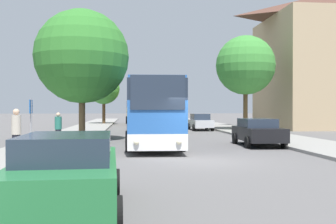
{
  "coord_description": "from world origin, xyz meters",
  "views": [
    {
      "loc": [
        -2.88,
        -15.07,
        2.04
      ],
      "look_at": [
        0.19,
        16.2,
        1.76
      ],
      "focal_mm": 42.0,
      "sensor_mm": 36.0,
      "label": 1
    }
  ],
  "objects_px": {
    "bus_rear": "(137,111)",
    "tree_left_far": "(82,57)",
    "parked_car_left_curb": "(68,172)",
    "parked_car_right_far": "(200,122)",
    "parked_car_right_near": "(258,132)",
    "bus_stop_sign": "(31,119)",
    "bus_front": "(153,112)",
    "bus_middle": "(142,111)",
    "tree_right_near": "(245,65)",
    "tree_left_near": "(104,89)",
    "pedestrian_waiting_far": "(58,128)",
    "pedestrian_waiting_near": "(16,133)"
  },
  "relations": [
    {
      "from": "bus_rear",
      "to": "tree_left_far",
      "type": "relative_size",
      "value": 1.41
    },
    {
      "from": "parked_car_left_curb",
      "to": "parked_car_right_far",
      "type": "relative_size",
      "value": 1.09
    },
    {
      "from": "parked_car_right_near",
      "to": "bus_stop_sign",
      "type": "height_order",
      "value": "bus_stop_sign"
    },
    {
      "from": "bus_front",
      "to": "bus_middle",
      "type": "height_order",
      "value": "bus_front"
    },
    {
      "from": "bus_front",
      "to": "tree_right_near",
      "type": "distance_m",
      "value": 15.89
    },
    {
      "from": "tree_right_near",
      "to": "tree_left_near",
      "type": "bearing_deg",
      "value": 130.31
    },
    {
      "from": "parked_car_right_far",
      "to": "tree_left_near",
      "type": "xyz_separation_m",
      "value": [
        -9.91,
        14.01,
        3.79
      ]
    },
    {
      "from": "pedestrian_waiting_far",
      "to": "tree_left_far",
      "type": "xyz_separation_m",
      "value": [
        0.77,
        3.87,
        4.29
      ]
    },
    {
      "from": "bus_stop_sign",
      "to": "tree_left_far",
      "type": "xyz_separation_m",
      "value": [
        1.3,
        7.42,
        3.69
      ]
    },
    {
      "from": "bus_front",
      "to": "tree_left_far",
      "type": "bearing_deg",
      "value": 147.44
    },
    {
      "from": "bus_middle",
      "to": "bus_rear",
      "type": "relative_size",
      "value": 0.96
    },
    {
      "from": "bus_stop_sign",
      "to": "tree_left_near",
      "type": "relative_size",
      "value": 0.36
    },
    {
      "from": "parked_car_right_near",
      "to": "tree_left_near",
      "type": "bearing_deg",
      "value": -69.38
    },
    {
      "from": "bus_front",
      "to": "pedestrian_waiting_near",
      "type": "relative_size",
      "value": 6.27
    },
    {
      "from": "parked_car_right_far",
      "to": "bus_front",
      "type": "bearing_deg",
      "value": 69.35
    },
    {
      "from": "parked_car_right_far",
      "to": "tree_left_far",
      "type": "relative_size",
      "value": 0.54
    },
    {
      "from": "bus_front",
      "to": "parked_car_left_curb",
      "type": "bearing_deg",
      "value": -98.4
    },
    {
      "from": "bus_middle",
      "to": "parked_car_left_curb",
      "type": "distance_m",
      "value": 27.92
    },
    {
      "from": "bus_middle",
      "to": "tree_right_near",
      "type": "xyz_separation_m",
      "value": [
        9.21,
        -1.15,
        4.11
      ]
    },
    {
      "from": "bus_front",
      "to": "tree_left_near",
      "type": "xyz_separation_m",
      "value": [
        -4.59,
        28.48,
        2.74
      ]
    },
    {
      "from": "tree_left_far",
      "to": "parked_car_right_far",
      "type": "bearing_deg",
      "value": 50.25
    },
    {
      "from": "tree_left_near",
      "to": "bus_front",
      "type": "bearing_deg",
      "value": -80.84
    },
    {
      "from": "parked_car_left_curb",
      "to": "parked_car_right_near",
      "type": "relative_size",
      "value": 1.08
    },
    {
      "from": "bus_rear",
      "to": "parked_car_right_near",
      "type": "relative_size",
      "value": 2.6
    },
    {
      "from": "bus_middle",
      "to": "parked_car_right_far",
      "type": "height_order",
      "value": "bus_middle"
    },
    {
      "from": "parked_car_right_near",
      "to": "pedestrian_waiting_near",
      "type": "relative_size",
      "value": 2.32
    },
    {
      "from": "bus_middle",
      "to": "parked_car_left_curb",
      "type": "height_order",
      "value": "bus_middle"
    },
    {
      "from": "tree_left_far",
      "to": "bus_stop_sign",
      "type": "bearing_deg",
      "value": -99.96
    },
    {
      "from": "parked_car_right_far",
      "to": "bus_stop_sign",
      "type": "distance_m",
      "value": 21.9
    },
    {
      "from": "parked_car_left_curb",
      "to": "pedestrian_waiting_near",
      "type": "xyz_separation_m",
      "value": [
        -3.13,
        7.75,
        0.3
      ]
    },
    {
      "from": "bus_middle",
      "to": "parked_car_right_near",
      "type": "xyz_separation_m",
      "value": [
        5.84,
        -14.69,
        -1.03
      ]
    },
    {
      "from": "parked_car_right_near",
      "to": "pedestrian_waiting_near",
      "type": "height_order",
      "value": "pedestrian_waiting_near"
    },
    {
      "from": "parked_car_right_near",
      "to": "tree_left_near",
      "type": "relative_size",
      "value": 0.68
    },
    {
      "from": "bus_stop_sign",
      "to": "tree_left_far",
      "type": "distance_m",
      "value": 8.38
    },
    {
      "from": "tree_left_far",
      "to": "tree_right_near",
      "type": "xyz_separation_m",
      "value": [
        13.34,
        9.48,
        0.64
      ]
    },
    {
      "from": "bus_middle",
      "to": "bus_stop_sign",
      "type": "bearing_deg",
      "value": -106.53
    },
    {
      "from": "bus_stop_sign",
      "to": "pedestrian_waiting_near",
      "type": "height_order",
      "value": "bus_stop_sign"
    },
    {
      "from": "bus_rear",
      "to": "tree_right_near",
      "type": "bearing_deg",
      "value": -60.45
    },
    {
      "from": "parked_car_right_near",
      "to": "parked_car_right_far",
      "type": "height_order",
      "value": "parked_car_right_far"
    },
    {
      "from": "parked_car_right_near",
      "to": "tree_left_far",
      "type": "height_order",
      "value": "tree_left_far"
    },
    {
      "from": "tree_left_far",
      "to": "tree_right_near",
      "type": "distance_m",
      "value": 16.38
    },
    {
      "from": "bus_middle",
      "to": "bus_stop_sign",
      "type": "distance_m",
      "value": 18.85
    },
    {
      "from": "parked_car_left_curb",
      "to": "tree_left_near",
      "type": "bearing_deg",
      "value": 90.38
    },
    {
      "from": "parked_car_right_far",
      "to": "bus_stop_sign",
      "type": "xyz_separation_m",
      "value": [
        -10.91,
        -18.97,
        0.8
      ]
    },
    {
      "from": "pedestrian_waiting_near",
      "to": "tree_left_far",
      "type": "relative_size",
      "value": 0.23
    },
    {
      "from": "bus_stop_sign",
      "to": "tree_left_near",
      "type": "height_order",
      "value": "tree_left_near"
    },
    {
      "from": "bus_middle",
      "to": "tree_left_far",
      "type": "height_order",
      "value": "tree_left_far"
    },
    {
      "from": "pedestrian_waiting_near",
      "to": "parked_car_right_far",
      "type": "bearing_deg",
      "value": 147.44
    },
    {
      "from": "parked_car_right_near",
      "to": "tree_right_near",
      "type": "relative_size",
      "value": 0.52
    },
    {
      "from": "pedestrian_waiting_near",
      "to": "bus_front",
      "type": "bearing_deg",
      "value": 134.01
    }
  ]
}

